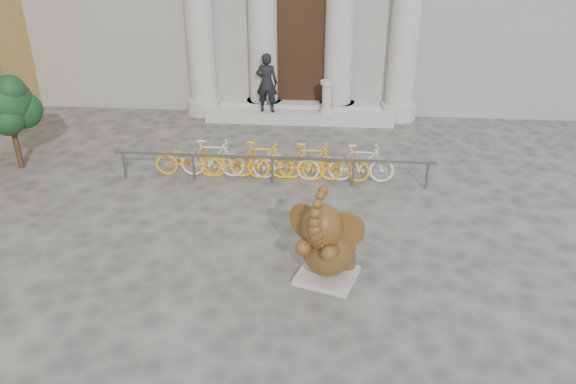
# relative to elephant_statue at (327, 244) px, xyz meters

# --- Properties ---
(ground) EXTENTS (80.00, 80.00, 0.00)m
(ground) POSITION_rel_elephant_statue_xyz_m (-1.09, -0.69, -0.76)
(ground) COLOR #474442
(ground) RESTS_ON ground
(entrance_steps) EXTENTS (6.00, 1.20, 0.36)m
(entrance_steps) POSITION_rel_elephant_statue_xyz_m (-1.09, 8.71, -0.58)
(entrance_steps) COLOR #A8A59E
(entrance_steps) RESTS_ON ground
(elephant_statue) EXTENTS (1.39, 1.66, 2.10)m
(elephant_statue) POSITION_rel_elephant_statue_xyz_m (0.00, 0.00, 0.00)
(elephant_statue) COLOR #A8A59E
(elephant_statue) RESTS_ON ground
(bike_rack) EXTENTS (8.00, 0.53, 1.00)m
(bike_rack) POSITION_rel_elephant_statue_xyz_m (-1.46, 4.22, -0.26)
(bike_rack) COLOR slate
(bike_rack) RESTS_ON ground
(tree) EXTENTS (1.46, 1.33, 2.53)m
(tree) POSITION_rel_elephant_statue_xyz_m (-8.20, 4.32, 1.00)
(tree) COLOR #332114
(tree) RESTS_ON ground
(pedestrian) EXTENTS (0.71, 0.49, 1.87)m
(pedestrian) POSITION_rel_elephant_statue_xyz_m (-2.10, 8.36, 0.53)
(pedestrian) COLOR black
(pedestrian) RESTS_ON entrance_steps
(balustrade_post) EXTENTS (0.42, 0.42, 1.03)m
(balustrade_post) POSITION_rel_elephant_statue_xyz_m (-0.22, 8.41, 0.07)
(balustrade_post) COLOR #A8A59E
(balustrade_post) RESTS_ON entrance_steps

